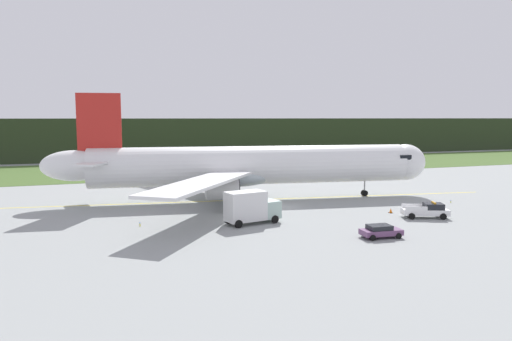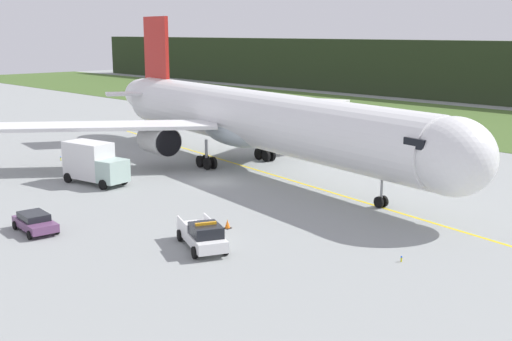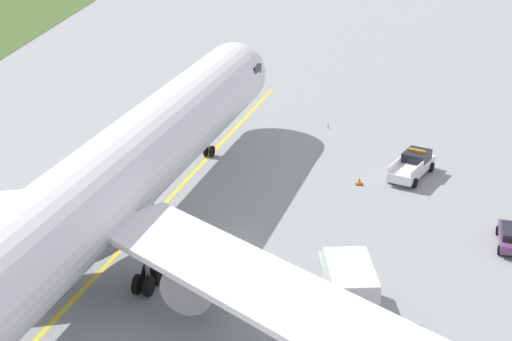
% 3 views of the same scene
% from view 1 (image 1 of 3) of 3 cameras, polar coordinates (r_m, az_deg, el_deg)
% --- Properties ---
extents(ground, '(320.00, 320.00, 0.00)m').
position_cam_1_polar(ground, '(63.62, 2.85, -4.43)').
color(ground, gray).
extents(grass_verge, '(320.00, 38.72, 0.04)m').
position_cam_1_polar(grass_verge, '(113.66, -7.50, 0.31)').
color(grass_verge, '#415C27').
rests_on(grass_verge, ground).
extents(distant_tree_line, '(288.00, 4.75, 11.71)m').
position_cam_1_polar(distant_tree_line, '(139.68, -9.93, 3.79)').
color(distant_tree_line, '#25321C').
rests_on(distant_tree_line, ground).
extents(taxiway_centerline_main, '(72.40, 11.38, 0.01)m').
position_cam_1_polar(taxiway_centerline_main, '(69.23, -0.36, -3.53)').
color(taxiway_centerline_main, yellow).
rests_on(taxiway_centerline_main, ground).
extents(airliner, '(56.11, 46.51, 15.22)m').
position_cam_1_polar(airliner, '(68.44, -0.88, 0.51)').
color(airliner, white).
rests_on(airliner, ground).
extents(ops_pickup_truck, '(5.68, 3.84, 1.94)m').
position_cam_1_polar(ops_pickup_truck, '(60.22, 19.90, -4.55)').
color(ops_pickup_truck, white).
rests_on(ops_pickup_truck, ground).
extents(catering_truck, '(6.66, 3.69, 3.89)m').
position_cam_1_polar(catering_truck, '(53.43, -0.66, -4.40)').
color(catering_truck, '#A2BDB3').
rests_on(catering_truck, ground).
extents(staff_car, '(4.19, 2.35, 1.30)m').
position_cam_1_polar(staff_car, '(49.13, 14.78, -7.03)').
color(staff_car, '#653D66').
rests_on(staff_car, ground).
extents(apron_cone, '(0.50, 0.50, 0.63)m').
position_cam_1_polar(apron_cone, '(62.08, 15.93, -4.65)').
color(apron_cone, black).
rests_on(apron_cone, ground).
extents(taxiway_edge_light_east, '(0.12, 0.12, 0.37)m').
position_cam_1_polar(taxiway_edge_light_east, '(72.13, 22.42, -3.46)').
color(taxiway_edge_light_east, yellow).
rests_on(taxiway_edge_light_east, ground).
extents(taxiway_edge_light_west, '(0.12, 0.12, 0.45)m').
position_cam_1_polar(taxiway_edge_light_west, '(53.93, -13.80, -6.31)').
color(taxiway_edge_light_west, yellow).
rests_on(taxiway_edge_light_west, ground).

